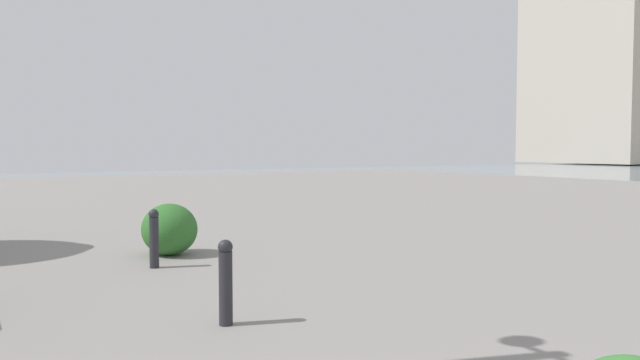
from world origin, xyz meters
TOP-DOWN VIEW (x-y plane):
  - building_highrise at (42.91, -61.78)m, footprint 14.46×15.03m
  - bollard_near at (5.03, -0.72)m, footprint 0.13×0.13m
  - bollard_mid at (7.85, -0.81)m, footprint 0.13×0.13m
  - shrub_low at (8.69, -1.24)m, footprint 0.88×0.79m

SIDE VIEW (x-z plane):
  - shrub_low at x=8.69m, z-range 0.00..0.75m
  - bollard_near at x=5.03m, z-range 0.02..0.77m
  - bollard_mid at x=7.85m, z-range 0.02..0.78m
  - building_highrise at x=42.91m, z-range 0.00..25.51m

